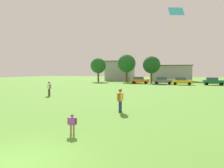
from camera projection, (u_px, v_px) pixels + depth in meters
ground_plane at (148, 89)px, 34.82m from camera, size 160.00×160.00×0.00m
child_kite_flyer at (72, 123)px, 9.43m from camera, size 0.46×0.23×0.98m
adult_bystander at (120, 98)px, 14.63m from camera, size 0.34×0.82×1.73m
bystander_near_trees at (49, 87)px, 24.49m from camera, size 0.73×0.58×1.76m
kite at (176, 12)px, 14.31m from camera, size 1.16×0.81×1.08m
parked_car_orange_0 at (140, 80)px, 49.19m from camera, size 4.30×2.02×1.68m
parked_car_gray_1 at (163, 80)px, 47.18m from camera, size 4.30×2.02×1.68m
parked_car_yellow_2 at (182, 81)px, 44.65m from camera, size 4.30×2.02×1.68m
parked_car_green_3 at (213, 81)px, 43.86m from camera, size 4.30×2.02×1.68m
tree_far_left at (98, 66)px, 56.98m from camera, size 4.36×4.36×6.79m
tree_center at (127, 63)px, 55.75m from camera, size 4.94×4.94×7.70m
tree_far_right at (152, 65)px, 51.03m from camera, size 4.40×4.40×6.86m
house_left at (120, 71)px, 66.58m from camera, size 8.75×7.13×6.42m
house_right at (172, 73)px, 61.40m from camera, size 11.70×8.59×4.86m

